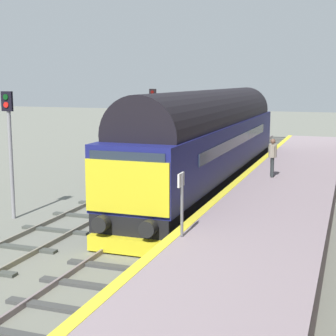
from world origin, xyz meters
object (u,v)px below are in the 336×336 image
object	(u,v)px
diesel_locomotive	(209,139)
signal_post_far	(153,115)
platform_number_sign	(182,194)
waiting_passenger	(273,154)
signal_post_mid	(10,141)

from	to	relation	value
diesel_locomotive	signal_post_far	size ratio (longest dim) A/B	4.14
diesel_locomotive	platform_number_sign	size ratio (longest dim) A/B	11.10
diesel_locomotive	platform_number_sign	xyz separation A→B (m)	(1.97, -10.17, -0.33)
waiting_passenger	diesel_locomotive	bearing A→B (deg)	62.31
diesel_locomotive	signal_post_mid	xyz separation A→B (m)	(-5.66, -6.97, 0.43)
diesel_locomotive	waiting_passenger	bearing A→B (deg)	-11.68
signal_post_mid	signal_post_far	bearing A→B (deg)	90.00
diesel_locomotive	signal_post_far	xyz separation A→B (m)	(-5.66, 7.57, 0.50)
signal_post_mid	platform_number_sign	bearing A→B (deg)	-22.78
diesel_locomotive	platform_number_sign	bearing A→B (deg)	-79.04
signal_post_mid	platform_number_sign	world-z (taller)	signal_post_mid
signal_post_far	signal_post_mid	bearing A→B (deg)	-90.00
signal_post_mid	waiting_passenger	bearing A→B (deg)	36.48
signal_post_far	platform_number_sign	bearing A→B (deg)	-66.74
signal_post_far	waiting_passenger	size ratio (longest dim) A/B	2.79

